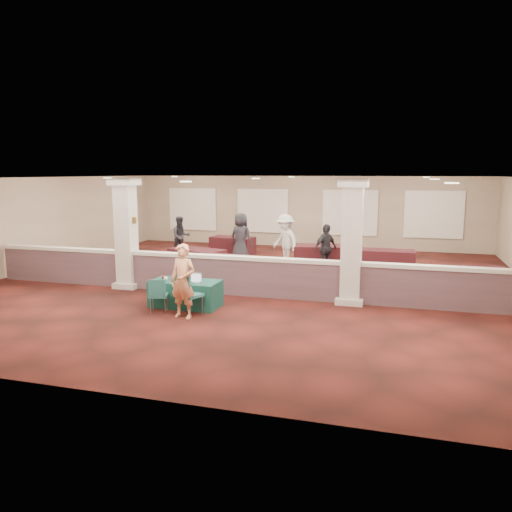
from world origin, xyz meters
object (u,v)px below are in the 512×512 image
(woman, at_px, (183,281))
(far_table_back_right, at_px, (388,260))
(far_table_front_right, at_px, (471,281))
(attendee_d, at_px, (241,238))
(far_table_back_left, at_px, (233,245))
(far_table_front_center, at_px, (223,268))
(conf_chair_side, at_px, (158,293))
(far_table_back_center, at_px, (322,256))
(attendee_c, at_px, (326,249))
(attendee_b, at_px, (285,241))
(attendee_a, at_px, (181,236))
(conf_chair_main, at_px, (187,292))
(far_table_front_left, at_px, (197,260))
(near_table, at_px, (186,294))

(woman, relative_size, far_table_back_right, 0.97)
(far_table_front_right, relative_size, attendee_d, 1.02)
(far_table_front_right, bearing_deg, far_table_back_left, 150.77)
(far_table_front_center, distance_m, far_table_front_right, 7.30)
(far_table_front_center, xyz_separation_m, attendee_d, (-0.43, 3.20, 0.55))
(conf_chair_side, height_order, far_table_back_center, conf_chair_side)
(woman, bearing_deg, attendee_c, 77.22)
(far_table_front_right, bearing_deg, attendee_b, 155.36)
(far_table_back_center, distance_m, attendee_a, 5.91)
(woman, xyz_separation_m, attendee_b, (0.84, 6.93, 0.07))
(far_table_back_left, distance_m, far_table_back_center, 4.46)
(far_table_front_center, height_order, attendee_c, attendee_c)
(far_table_front_center, bearing_deg, conf_chair_main, -81.69)
(far_table_front_center, bearing_deg, far_table_back_center, 46.98)
(far_table_front_left, bearing_deg, far_table_back_left, 90.00)
(conf_chair_side, height_order, attendee_b, attendee_b)
(far_table_front_right, bearing_deg, far_table_front_left, 173.01)
(near_table, relative_size, conf_chair_main, 1.75)
(far_table_back_left, distance_m, attendee_b, 3.51)
(woman, distance_m, far_table_front_left, 5.63)
(near_table, xyz_separation_m, woman, (0.37, -0.93, 0.54))
(far_table_back_left, bearing_deg, far_table_back_right, -16.95)
(far_table_front_right, xyz_separation_m, attendee_c, (-4.33, 1.99, 0.44))
(near_table, height_order, conf_chair_main, conf_chair_main)
(woman, bearing_deg, conf_chair_side, 173.71)
(conf_chair_side, height_order, far_table_front_center, conf_chair_side)
(near_table, distance_m, far_table_front_right, 7.82)
(far_table_front_center, bearing_deg, near_table, -86.46)
(conf_chair_main, relative_size, attendee_b, 0.52)
(conf_chair_side, relative_size, far_table_front_left, 0.45)
(far_table_back_right, relative_size, attendee_c, 1.09)
(conf_chair_side, bearing_deg, far_table_back_right, 34.92)
(far_table_back_left, bearing_deg, attendee_b, -37.87)
(far_table_front_left, bearing_deg, near_table, -70.71)
(far_table_back_center, bearing_deg, woman, -106.68)
(conf_chair_side, relative_size, far_table_back_center, 0.43)
(near_table, relative_size, far_table_back_right, 0.96)
(attendee_a, distance_m, attendee_b, 4.66)
(far_table_back_right, bearing_deg, far_table_front_center, -149.83)
(far_table_front_left, distance_m, far_table_front_center, 1.69)
(attendee_d, bearing_deg, attendee_c, 173.12)
(far_table_front_left, bearing_deg, far_table_back_right, 16.28)
(far_table_front_right, distance_m, attendee_b, 6.50)
(conf_chair_side, relative_size, attendee_a, 0.52)
(conf_chair_side, distance_m, far_table_back_right, 8.65)
(far_table_back_left, bearing_deg, far_table_front_right, -29.23)
(attendee_a, height_order, attendee_b, attendee_b)
(conf_chair_main, relative_size, woman, 0.57)
(far_table_back_center, relative_size, attendee_a, 1.22)
(near_table, height_order, far_table_back_left, far_table_back_left)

